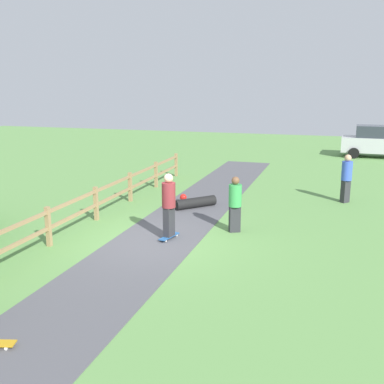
{
  "coord_description": "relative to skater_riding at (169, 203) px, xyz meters",
  "views": [
    {
      "loc": [
        4.61,
        -11.23,
        4.24
      ],
      "look_at": [
        0.44,
        1.94,
        1.0
      ],
      "focal_mm": 42.42,
      "sensor_mm": 36.0,
      "label": 1
    }
  ],
  "objects": [
    {
      "name": "ground_plane",
      "position": [
        -0.31,
        -0.2,
        -1.07
      ],
      "size": [
        60.0,
        60.0,
        0.0
      ],
      "primitive_type": "plane",
      "color": "#60934C"
    },
    {
      "name": "asphalt_path",
      "position": [
        -0.31,
        -0.2,
        -1.06
      ],
      "size": [
        2.4,
        28.0,
        0.02
      ],
      "primitive_type": "cube",
      "color": "#515156",
      "rests_on": "ground_plane"
    },
    {
      "name": "wooden_fence",
      "position": [
        -2.91,
        -0.2,
        -0.4
      ],
      "size": [
        0.12,
        18.12,
        1.1
      ],
      "color": "#997A51",
      "rests_on": "ground_plane"
    },
    {
      "name": "skater_riding",
      "position": [
        0.0,
        0.0,
        0.0
      ],
      "size": [
        0.46,
        0.82,
        1.88
      ],
      "color": "#265999",
      "rests_on": "asphalt_path"
    },
    {
      "name": "skater_fallen",
      "position": [
        -0.34,
        3.51,
        -0.87
      ],
      "size": [
        1.46,
        1.44,
        0.36
      ],
      "color": "black",
      "rests_on": "asphalt_path"
    },
    {
      "name": "bystander_blue",
      "position": [
        4.78,
        5.92,
        -0.07
      ],
      "size": [
        0.54,
        0.54,
        1.8
      ],
      "color": "#2D2D33",
      "rests_on": "ground_plane"
    },
    {
      "name": "bystander_green",
      "position": [
        1.61,
        1.25,
        -0.15
      ],
      "size": [
        0.51,
        0.51,
        1.68
      ],
      "color": "#2D2D33",
      "rests_on": "ground_plane"
    },
    {
      "name": "parked_car_silver",
      "position": [
        6.72,
        18.0,
        -0.11
      ],
      "size": [
        4.25,
        2.11,
        1.92
      ],
      "color": "#B7B7BC",
      "rests_on": "ground_plane"
    }
  ]
}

